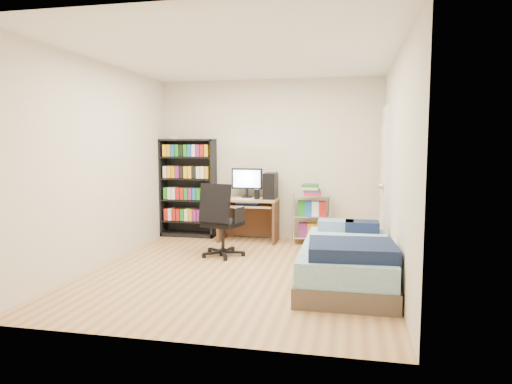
% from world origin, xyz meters
% --- Properties ---
extents(room, '(3.58, 4.08, 2.58)m').
position_xyz_m(room, '(0.00, 0.00, 1.25)').
color(room, tan).
rests_on(room, ground).
extents(media_shelf, '(0.89, 0.30, 1.64)m').
position_xyz_m(media_shelf, '(-1.30, 1.84, 0.81)').
color(media_shelf, black).
rests_on(media_shelf, room).
extents(computer_desk, '(0.89, 0.52, 1.12)m').
position_xyz_m(computer_desk, '(-0.17, 1.70, 0.61)').
color(computer_desk, tan).
rests_on(computer_desk, room).
extents(office_chair, '(0.71, 0.71, 0.99)m').
position_xyz_m(office_chair, '(-0.40, 0.64, 0.32)').
color(office_chair, black).
rests_on(office_chair, room).
extents(wire_cart, '(0.60, 0.46, 0.90)m').
position_xyz_m(wire_cart, '(0.70, 1.72, 0.59)').
color(wire_cart, silver).
rests_on(wire_cart, room).
extents(bed, '(0.97, 1.93, 0.55)m').
position_xyz_m(bed, '(1.25, -0.20, 0.24)').
color(bed, '#51443C').
rests_on(bed, room).
extents(door, '(0.12, 0.80, 2.00)m').
position_xyz_m(door, '(1.72, 1.35, 1.00)').
color(door, white).
rests_on(door, room).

